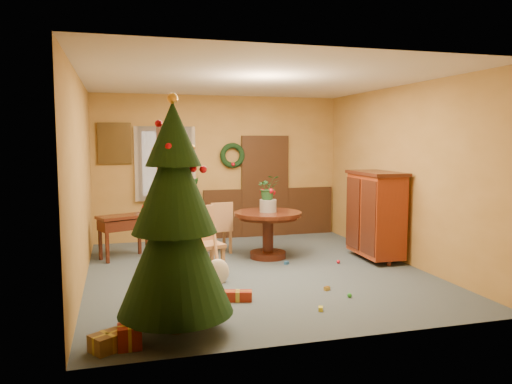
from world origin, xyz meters
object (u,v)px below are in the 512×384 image
object	(u,v)px
writing_desk	(124,226)
chair_near	(204,239)
christmas_tree	(175,222)
sideboard	(376,213)
dining_table	(268,226)

from	to	relation	value
writing_desk	chair_near	bearing A→B (deg)	-52.39
christmas_tree	writing_desk	world-z (taller)	christmas_tree
christmas_tree	sideboard	distance (m)	4.32
dining_table	christmas_tree	bearing A→B (deg)	-123.01
writing_desk	sideboard	world-z (taller)	sideboard
dining_table	chair_near	distance (m)	1.51
chair_near	writing_desk	xyz separation A→B (m)	(-1.12, 1.46, 0.00)
chair_near	writing_desk	distance (m)	1.84
dining_table	chair_near	xyz separation A→B (m)	(-1.25, -0.85, 0.00)
chair_near	christmas_tree	distance (m)	2.27
dining_table	sideboard	bearing A→B (deg)	-19.17
christmas_tree	writing_desk	bearing A→B (deg)	97.64
chair_near	writing_desk	size ratio (longest dim) A/B	1.11
dining_table	sideboard	size ratio (longest dim) A/B	0.78
dining_table	christmas_tree	xyz separation A→B (m)	(-1.90, -2.93, 0.62)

